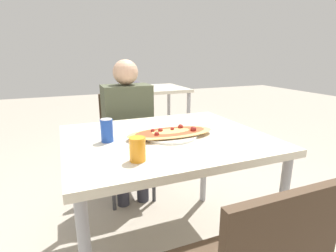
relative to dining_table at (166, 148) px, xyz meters
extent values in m
plane|color=#9E9384|center=(0.00, 0.00, -0.69)|extent=(14.00, 14.00, 0.00)
cube|color=beige|center=(0.00, 0.00, 0.06)|extent=(1.13, 0.94, 0.04)
cylinder|color=#99999E|center=(0.51, -0.42, -0.33)|extent=(0.05, 0.05, 0.73)
cylinder|color=#99999E|center=(-0.51, 0.42, -0.33)|extent=(0.05, 0.05, 0.73)
cylinder|color=#99999E|center=(0.51, 0.42, -0.33)|extent=(0.05, 0.05, 0.73)
cube|color=#3F2D1E|center=(-0.05, 0.73, -0.24)|extent=(0.40, 0.40, 0.04)
cube|color=#3F2D1E|center=(-0.05, 0.92, -0.01)|extent=(0.38, 0.03, 0.42)
cylinder|color=#38383D|center=(0.12, 0.56, -0.47)|extent=(0.03, 0.03, 0.43)
cylinder|color=#38383D|center=(-0.22, 0.56, -0.47)|extent=(0.03, 0.03, 0.43)
cylinder|color=#38383D|center=(0.12, 0.90, -0.47)|extent=(0.03, 0.03, 0.43)
cylinder|color=#38383D|center=(-0.22, 0.90, -0.47)|extent=(0.03, 0.03, 0.43)
cylinder|color=#2D2D38|center=(0.03, 0.61, -0.45)|extent=(0.10, 0.10, 0.47)
cylinder|color=#2D2D38|center=(-0.14, 0.61, -0.45)|extent=(0.10, 0.10, 0.47)
cube|color=#474C38|center=(-0.05, 0.70, 0.04)|extent=(0.38, 0.23, 0.51)
sphere|color=tan|center=(-0.05, 0.70, 0.39)|extent=(0.20, 0.20, 0.20)
cylinder|color=white|center=(0.02, -0.02, 0.08)|extent=(0.30, 0.30, 0.01)
ellipsoid|color=tan|center=(0.02, -0.02, 0.10)|extent=(0.51, 0.23, 0.02)
ellipsoid|color=#B24223|center=(0.02, -0.02, 0.11)|extent=(0.42, 0.19, 0.01)
sphere|color=maroon|center=(-0.08, -0.06, 0.11)|extent=(0.03, 0.03, 0.03)
sphere|color=maroon|center=(0.15, -0.06, 0.12)|extent=(0.03, 0.03, 0.03)
sphere|color=maroon|center=(-0.03, 0.00, 0.11)|extent=(0.03, 0.03, 0.03)
sphere|color=maroon|center=(0.04, 0.00, 0.11)|extent=(0.02, 0.02, 0.02)
sphere|color=maroon|center=(0.10, 0.02, 0.12)|extent=(0.03, 0.03, 0.03)
sphere|color=maroon|center=(-0.07, 0.01, 0.11)|extent=(0.02, 0.02, 0.02)
cylinder|color=#1E47B2|center=(-0.33, 0.03, 0.14)|extent=(0.07, 0.07, 0.12)
cylinder|color=silver|center=(-0.33, 0.03, 0.20)|extent=(0.06, 0.06, 0.00)
cylinder|color=orange|center=(-0.25, -0.29, 0.13)|extent=(0.07, 0.07, 0.11)
cube|color=beige|center=(0.54, 2.12, 0.06)|extent=(1.10, 0.80, 0.04)
ellipsoid|color=#4C4751|center=(0.32, 2.12, 0.14)|extent=(0.32, 0.24, 0.12)
cylinder|color=#99999E|center=(0.04, 1.77, -0.33)|extent=(0.05, 0.05, 0.73)
cylinder|color=#99999E|center=(1.04, 1.77, -0.33)|extent=(0.05, 0.05, 0.73)
cylinder|color=#99999E|center=(0.04, 2.47, -0.33)|extent=(0.05, 0.05, 0.73)
cylinder|color=#99999E|center=(1.04, 2.47, -0.33)|extent=(0.05, 0.05, 0.73)
camera|label=1|loc=(-0.53, -1.33, 0.53)|focal=28.00mm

